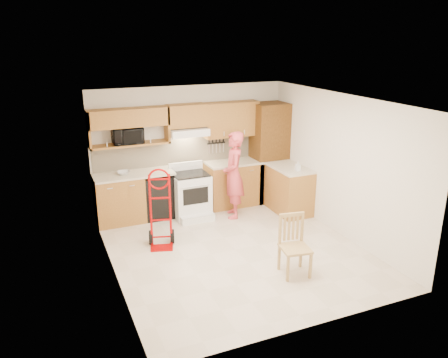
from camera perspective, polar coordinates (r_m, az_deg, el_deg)
floor at (r=7.61m, az=1.49°, el=-9.06°), size 4.00×4.50×0.02m
ceiling at (r=6.84m, az=1.66°, el=10.09°), size 4.00×4.50×0.02m
wall_back at (r=9.14m, az=-4.33°, el=4.04°), size 4.00×0.02×2.50m
wall_front at (r=5.29m, az=11.86°, el=-7.00°), size 4.00×0.02×2.50m
wall_left at (r=6.59m, az=-14.56°, el=-2.12°), size 0.02×4.50×2.50m
wall_right at (r=8.13m, az=14.58°, el=1.72°), size 0.02×4.50×2.50m
backsplash at (r=9.13m, az=-4.27°, el=3.70°), size 3.92×0.03×0.55m
lower_cab_left at (r=8.73m, az=-13.21°, el=-2.57°), size 0.90×0.60×0.90m
dishwasher at (r=8.88m, az=-8.44°, el=-2.10°), size 0.60×0.60×0.85m
lower_cab_right at (r=9.38m, az=1.20°, el=-0.63°), size 1.14×0.60×0.90m
countertop_left at (r=8.63m, az=-11.47°, el=0.60°), size 1.50×0.63×0.04m
countertop_right at (r=9.24m, az=1.22°, el=2.13°), size 1.14×0.63×0.04m
cab_return_right at (r=9.10m, az=8.28°, el=-1.43°), size 0.60×1.00×0.90m
countertop_return at (r=8.96m, az=8.42°, el=1.41°), size 0.63×1.00×0.04m
pantry_tall at (r=9.56m, az=5.72°, el=3.39°), size 0.70×0.60×2.10m
upper_cab_left at (r=8.51m, az=-12.11°, el=7.68°), size 1.50×0.33×0.34m
upper_shelf_mw at (r=8.62m, az=-11.89°, el=4.34°), size 1.50×0.33×0.04m
upper_cab_center at (r=8.80m, az=-4.81°, el=8.07°), size 0.76×0.33×0.44m
upper_cab_right at (r=9.16m, az=0.91°, el=7.64°), size 1.14×0.33×0.70m
range_hood at (r=8.80m, az=-4.62°, el=6.02°), size 0.76×0.46×0.14m
knife_strip at (r=9.28m, az=-0.99°, el=4.24°), size 0.40×0.05×0.29m
microwave at (r=8.57m, az=-12.21°, el=5.43°), size 0.56×0.39×0.30m
range at (r=8.75m, az=-4.16°, el=-1.63°), size 0.70×0.92×1.03m
person at (r=8.63m, az=1.24°, el=0.50°), size 0.57×0.71×1.70m
hand_truck at (r=7.54m, az=-8.11°, el=-4.22°), size 0.60×0.57×1.24m
dining_chair at (r=6.77m, az=9.08°, el=-8.48°), size 0.48×0.51×0.92m
soap_bottle at (r=8.69m, az=9.43°, el=1.64°), size 0.10×0.10×0.19m
bowl at (r=8.59m, az=-12.67°, el=0.78°), size 0.27×0.27×0.06m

